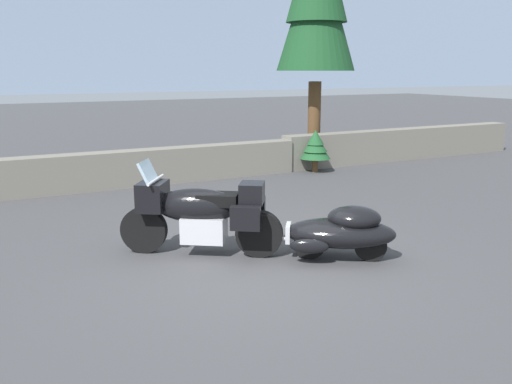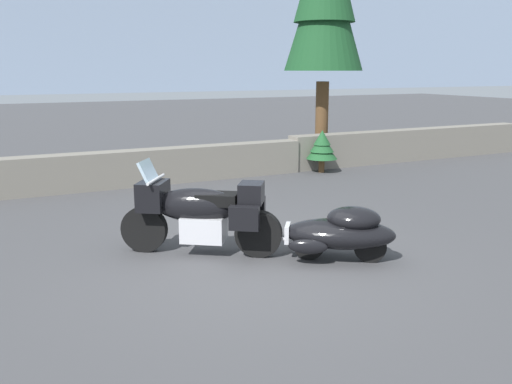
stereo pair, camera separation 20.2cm
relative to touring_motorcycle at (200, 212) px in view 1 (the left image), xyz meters
The scene contains 5 objects.
ground_plane 1.08m from the touring_motorcycle, 56.93° to the right, with size 80.00×80.00×0.00m, color #424244.
stone_guard_wall 5.13m from the touring_motorcycle, 86.39° to the left, with size 24.00×0.57×0.89m.
touring_motorcycle is the anchor object (origin of this frame).
car_shaped_trailer 1.97m from the touring_motorcycle, 34.57° to the right, with size 2.02×1.55×0.76m.
pine_sapling_near 6.81m from the touring_motorcycle, 42.51° to the left, with size 0.78×0.78×1.07m.
Camera 1 is at (-3.28, -6.22, 2.56)m, focal length 38.79 mm.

